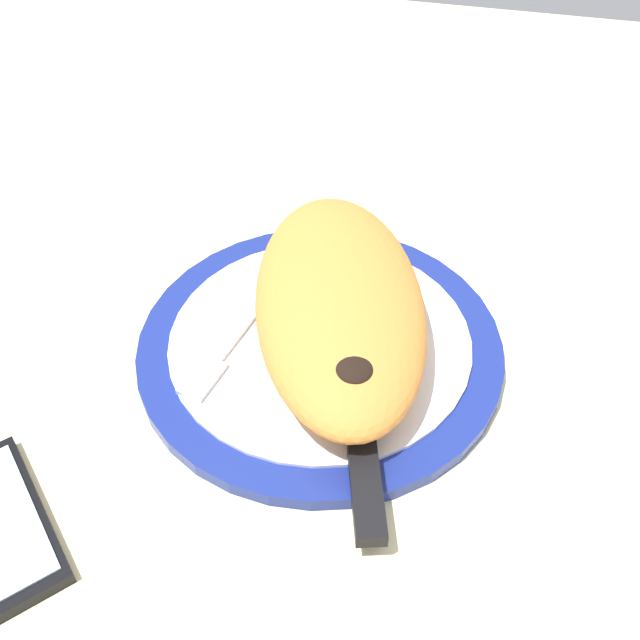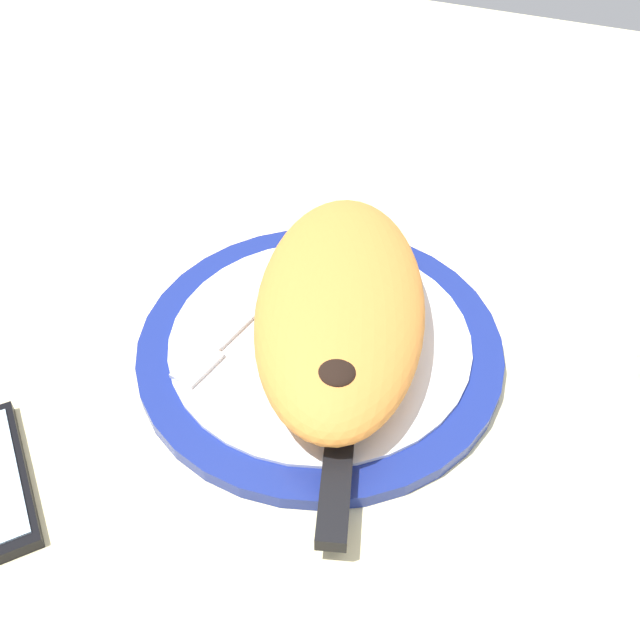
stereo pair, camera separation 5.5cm
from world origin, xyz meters
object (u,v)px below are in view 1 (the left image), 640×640
at_px(plate, 320,345).
at_px(fork, 237,334).
at_px(knife, 360,434).
at_px(calzone, 339,303).

bearing_deg(plate, fork, -77.99).
height_order(plate, knife, knife).
xyz_separation_m(fork, knife, (0.07, 0.12, 0.00)).
height_order(plate, fork, fork).
bearing_deg(calzone, plate, -50.46).
bearing_deg(calzone, knife, 20.76).
distance_m(calzone, knife, 0.11).
distance_m(plate, fork, 0.07).
height_order(fork, knife, knife).
relative_size(fork, knife, 0.75).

